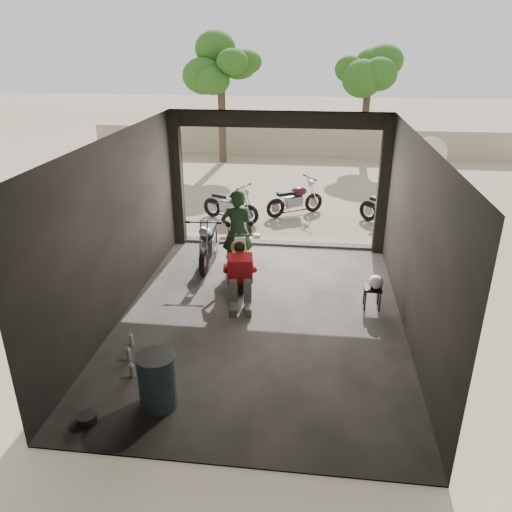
% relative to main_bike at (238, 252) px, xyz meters
% --- Properties ---
extents(ground, '(80.00, 80.00, 0.00)m').
position_rel_main_bike_xyz_m(ground, '(0.66, -1.57, -0.59)').
color(ground, '#7A6D56').
rests_on(ground, ground).
extents(garage, '(7.00, 7.13, 3.20)m').
position_rel_main_bike_xyz_m(garage, '(0.66, -1.02, 0.69)').
color(garage, '#2D2B28').
rests_on(garage, ground).
extents(boundary_wall, '(18.00, 0.30, 1.20)m').
position_rel_main_bike_xyz_m(boundary_wall, '(0.66, 12.43, 0.01)').
color(boundary_wall, gray).
rests_on(boundary_wall, ground).
extents(tree_left, '(2.20, 2.20, 5.60)m').
position_rel_main_bike_xyz_m(tree_left, '(-2.34, 10.93, 3.40)').
color(tree_left, '#382B1E').
rests_on(tree_left, ground).
extents(tree_right, '(2.20, 2.20, 5.00)m').
position_rel_main_bike_xyz_m(tree_right, '(3.46, 12.43, 2.97)').
color(tree_right, '#382B1E').
rests_on(tree_right, ground).
extents(main_bike, '(1.11, 1.89, 1.18)m').
position_rel_main_bike_xyz_m(main_bike, '(0.00, 0.00, 0.00)').
color(main_bike, beige).
rests_on(main_bike, ground).
extents(left_bike, '(0.79, 1.74, 1.15)m').
position_rel_main_bike_xyz_m(left_bike, '(-0.78, 0.71, -0.01)').
color(left_bike, black).
rests_on(left_bike, ground).
extents(outside_bike_a, '(1.69, 1.23, 1.06)m').
position_rel_main_bike_xyz_m(outside_bike_a, '(-0.78, 3.61, -0.06)').
color(outside_bike_a, black).
rests_on(outside_bike_a, ground).
extents(outside_bike_b, '(1.68, 1.40, 1.07)m').
position_rel_main_bike_xyz_m(outside_bike_b, '(0.96, 4.33, -0.06)').
color(outside_bike_b, '#3B0E1B').
rests_on(outside_bike_b, ground).
extents(outside_bike_c, '(1.65, 1.56, 1.09)m').
position_rel_main_bike_xyz_m(outside_bike_c, '(3.49, 3.63, -0.05)').
color(outside_bike_c, black).
rests_on(outside_bike_c, ground).
extents(rider, '(0.75, 0.58, 1.84)m').
position_rel_main_bike_xyz_m(rider, '(-0.06, 0.28, 0.33)').
color(rider, black).
rests_on(rider, ground).
extents(mechanic, '(0.75, 0.93, 1.21)m').
position_rel_main_bike_xyz_m(mechanic, '(0.23, -1.27, 0.02)').
color(mechanic, red).
rests_on(mechanic, ground).
extents(stool, '(0.31, 0.31, 0.44)m').
position_rel_main_bike_xyz_m(stool, '(2.66, -1.00, -0.22)').
color(stool, black).
rests_on(stool, ground).
extents(helmet, '(0.35, 0.36, 0.26)m').
position_rel_main_bike_xyz_m(helmet, '(2.70, -1.04, -0.02)').
color(helmet, white).
rests_on(helmet, stool).
extents(oil_drum, '(0.67, 0.67, 0.80)m').
position_rel_main_bike_xyz_m(oil_drum, '(-0.46, -4.12, -0.19)').
color(oil_drum, '#41666D').
rests_on(oil_drum, ground).
extents(sign_post, '(0.83, 0.08, 2.48)m').
position_rel_main_bike_xyz_m(sign_post, '(4.26, 3.22, 1.09)').
color(sign_post, black).
rests_on(sign_post, ground).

